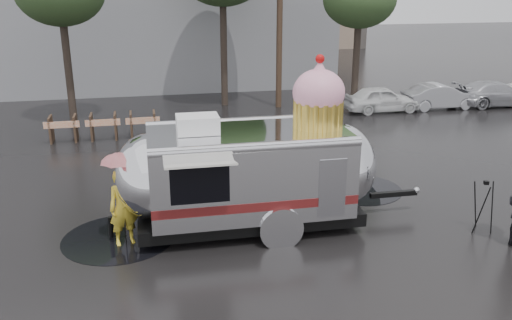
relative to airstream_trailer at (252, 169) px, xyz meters
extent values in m
plane|color=black|center=(1.49, -1.11, -1.53)|extent=(120.00, 120.00, 0.00)
cylinder|color=black|center=(3.60, 1.77, -1.52)|extent=(2.56, 2.56, 0.01)
cylinder|color=black|center=(1.84, 4.66, -1.52)|extent=(1.28, 1.28, 0.01)
cylinder|color=black|center=(-3.30, -0.04, -1.52)|extent=(2.72, 2.72, 0.01)
cylinder|color=black|center=(1.78, 4.79, -1.52)|extent=(2.98, 2.98, 0.01)
cylinder|color=#473323|center=(3.99, 12.89, 2.97)|extent=(0.28, 0.28, 9.00)
cylinder|color=#382D26|center=(-5.51, 11.89, 1.40)|extent=(0.32, 0.32, 5.85)
cylinder|color=#382D26|center=(1.49, 13.89, 1.85)|extent=(0.32, 0.32, 6.75)
cylinder|color=#382D26|center=(7.49, 11.89, 1.17)|extent=(0.32, 0.32, 5.40)
cube|color=#473323|center=(-6.01, 8.89, -1.03)|extent=(0.08, 0.80, 1.00)
cube|color=#473323|center=(-5.11, 8.89, -1.03)|extent=(0.08, 0.80, 1.00)
cube|color=#E5590C|center=(-5.56, 8.51, -0.78)|extent=(1.30, 0.04, 0.25)
cube|color=#473323|center=(-4.51, 8.89, -1.03)|extent=(0.08, 0.80, 1.00)
cube|color=#473323|center=(-3.61, 8.89, -1.03)|extent=(0.08, 0.80, 1.00)
cube|color=#E5590C|center=(-4.06, 8.51, -0.78)|extent=(1.30, 0.04, 0.25)
cube|color=#473323|center=(-3.01, 8.89, -1.03)|extent=(0.08, 0.80, 1.00)
cube|color=#473323|center=(-2.11, 8.89, -1.03)|extent=(0.08, 0.80, 1.00)
cube|color=#E5590C|center=(-2.56, 8.51, -0.78)|extent=(1.30, 0.04, 0.25)
imported|color=silver|center=(8.49, 10.89, -0.83)|extent=(4.00, 1.80, 1.40)
imported|color=#B2B2B7|center=(11.49, 10.89, -0.83)|extent=(4.00, 1.80, 1.40)
imported|color=#B2B2B7|center=(14.49, 10.89, -0.81)|extent=(4.20, 1.80, 1.44)
cube|color=silver|center=(-0.10, 0.01, 0.00)|extent=(4.82, 2.55, 1.96)
ellipsoid|color=silver|center=(2.30, -0.02, 0.00)|extent=(1.66, 2.52, 1.96)
ellipsoid|color=silver|center=(-2.50, 0.03, 0.00)|extent=(1.66, 2.52, 1.96)
cube|color=black|center=(-0.10, 0.01, -1.15)|extent=(5.47, 2.23, 0.33)
cylinder|color=black|center=(0.43, -1.12, -1.15)|extent=(0.77, 0.25, 0.76)
cylinder|color=black|center=(0.45, 1.12, -1.15)|extent=(0.77, 0.25, 0.76)
cylinder|color=silver|center=(0.43, -1.27, -1.09)|extent=(1.05, 0.12, 1.05)
cube|color=black|center=(3.82, -0.03, -0.98)|extent=(1.31, 0.14, 0.13)
sphere|color=silver|center=(4.48, -0.04, -0.93)|extent=(0.18, 0.18, 0.17)
cylinder|color=black|center=(-3.48, 0.04, -1.26)|extent=(0.11, 0.11, 0.54)
cube|color=#591616|center=(-0.11, -1.24, -0.49)|extent=(4.80, 0.08, 0.22)
cube|color=#591616|center=(-0.09, 1.26, -0.49)|extent=(4.80, 0.08, 0.22)
cube|color=black|center=(-1.42, -1.24, 0.16)|extent=(1.31, 0.04, 0.87)
cube|color=#B8B5AB|center=(-1.42, -1.51, 0.70)|extent=(1.53, 0.56, 0.16)
cube|color=silver|center=(1.63, -1.27, -0.17)|extent=(0.65, 0.04, 1.42)
cube|color=white|center=(-1.30, 0.02, 1.20)|extent=(0.99, 0.72, 0.41)
cylinder|color=#EEC348|center=(1.64, -0.01, 1.30)|extent=(1.14, 1.14, 0.65)
ellipsoid|color=#FFB1C8|center=(1.64, -0.01, 1.83)|extent=(1.28, 1.28, 1.13)
cone|color=#FFB1C8|center=(1.64, -0.01, 2.39)|extent=(0.55, 0.55, 0.44)
sphere|color=red|center=(1.64, -0.01, 2.63)|extent=(0.22, 0.22, 0.22)
imported|color=yellow|center=(-3.13, -0.33, -0.61)|extent=(0.75, 0.60, 1.83)
imported|color=pink|center=(-3.13, -0.33, 0.38)|extent=(1.06, 1.06, 0.72)
cylinder|color=black|center=(-3.13, -0.33, -0.70)|extent=(0.02, 0.02, 1.65)
cylinder|color=black|center=(5.69, -1.56, -0.90)|extent=(0.09, 0.29, 1.28)
cylinder|color=black|center=(5.40, -1.29, -0.90)|extent=(0.29, 0.11, 1.28)
cylinder|color=black|center=(5.31, -1.67, -0.90)|extent=(0.23, 0.22, 1.29)
cube|color=black|center=(5.47, -1.51, -0.24)|extent=(0.13, 0.11, 0.09)
camera|label=1|loc=(-2.54, -12.28, 4.43)|focal=38.00mm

